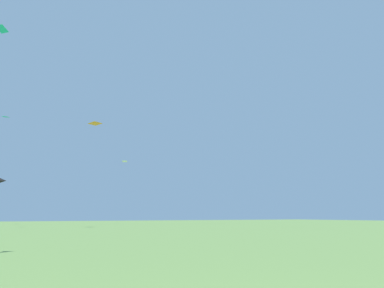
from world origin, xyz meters
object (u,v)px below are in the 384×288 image
Objects in this scene: distant_kite_white_overhead_distant at (125,161)px; distant_kite_teal_low_left at (2,29)px; distant_kite_orange_mid_right at (95,123)px; distant_kite_teal_mid_left at (6,117)px.

distant_kite_teal_low_left is (-11.09, -13.96, 4.44)m from distant_kite_white_overhead_distant.
distant_kite_white_overhead_distant is 13.42m from distant_kite_orange_mid_right.
distant_kite_teal_low_left reaches higher than distant_kite_orange_mid_right.
distant_kite_orange_mid_right is at bearing -62.54° from distant_kite_teal_mid_left.
distant_kite_teal_low_left is (0.22, -12.97, 1.43)m from distant_kite_teal_mid_left.
distant_kite_teal_mid_left reaches higher than distant_kite_white_overhead_distant.
distant_kite_teal_low_left is at bearing -128.47° from distant_kite_white_overhead_distant.
distant_kite_teal_mid_left is 13.01m from distant_kite_orange_mid_right.
distant_kite_teal_mid_left is 1.33× the size of distant_kite_teal_low_left.
distant_kite_orange_mid_right is at bearing 16.74° from distant_kite_teal_low_left.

